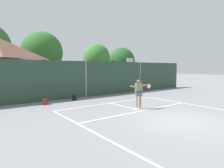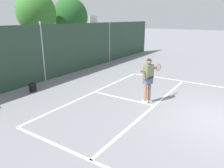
% 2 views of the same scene
% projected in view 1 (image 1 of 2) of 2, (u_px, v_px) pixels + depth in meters
% --- Properties ---
extents(ground_plane, '(120.00, 120.00, 0.00)m').
position_uv_depth(ground_plane, '(179.00, 121.00, 8.90)').
color(ground_plane, gray).
extents(court_markings, '(8.30, 11.10, 0.01)m').
position_uv_depth(court_markings, '(168.00, 118.00, 9.42)').
color(court_markings, white).
rests_on(court_markings, ground).
extents(chainlink_fence, '(26.09, 0.09, 3.20)m').
position_uv_depth(chainlink_fence, '(86.00, 79.00, 15.92)').
color(chainlink_fence, '#284233').
rests_on(chainlink_fence, ground).
extents(basketball_hoop, '(0.90, 0.67, 3.55)m').
position_uv_depth(basketball_hoop, '(130.00, 69.00, 20.92)').
color(basketball_hoop, yellow).
rests_on(basketball_hoop, ground).
extents(treeline_backdrop, '(26.16, 4.51, 7.02)m').
position_uv_depth(treeline_backdrop, '(32.00, 52.00, 20.98)').
color(treeline_backdrop, brown).
rests_on(treeline_backdrop, ground).
extents(tennis_player, '(1.42, 0.39, 1.85)m').
position_uv_depth(tennis_player, '(139.00, 91.00, 11.19)').
color(tennis_player, silver).
rests_on(tennis_player, ground).
extents(tennis_ball, '(0.07, 0.07, 0.07)m').
position_uv_depth(tennis_ball, '(158.00, 108.00, 11.53)').
color(tennis_ball, '#CCE033').
rests_on(tennis_ball, ground).
extents(backpack_red, '(0.33, 0.32, 0.46)m').
position_uv_depth(backpack_red, '(45.00, 102.00, 12.64)').
color(backpack_red, maroon).
rests_on(backpack_red, ground).
extents(backpack_black, '(0.31, 0.28, 0.46)m').
position_uv_depth(backpack_black, '(74.00, 98.00, 14.30)').
color(backpack_black, black).
rests_on(backpack_black, ground).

